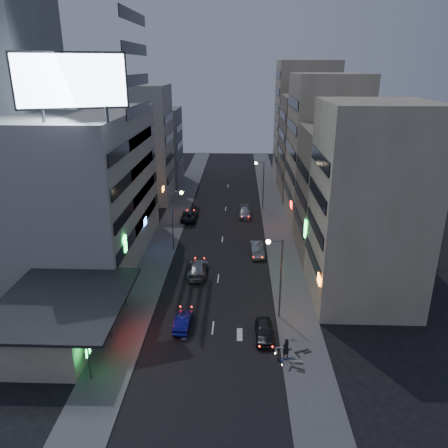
{
  "coord_description": "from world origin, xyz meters",
  "views": [
    {
      "loc": [
        2.31,
        -30.82,
        23.0
      ],
      "look_at": [
        0.6,
        16.13,
        5.9
      ],
      "focal_mm": 35.0,
      "sensor_mm": 36.0,
      "label": 1
    }
  ],
  "objects_px": {
    "scooter_black_a": "(306,364)",
    "scooter_blue": "(294,351)",
    "parked_car_right_mid": "(257,249)",
    "scooter_silver_b": "(290,340)",
    "scooter_black_b": "(309,342)",
    "parked_car_right_far": "(245,212)",
    "parked_car_left": "(189,216)",
    "road_car_silver": "(198,268)",
    "scooter_silver_a": "(303,355)",
    "parked_car_right_near": "(264,331)",
    "road_car_blue": "(183,321)",
    "person": "(286,348)"
  },
  "relations": [
    {
      "from": "scooter_silver_a",
      "to": "scooter_blue",
      "type": "xyz_separation_m",
      "value": [
        -0.67,
        0.49,
        -0.02
      ]
    },
    {
      "from": "parked_car_left",
      "to": "parked_car_right_mid",
      "type": "bearing_deg",
      "value": 127.46
    },
    {
      "from": "parked_car_left",
      "to": "scooter_blue",
      "type": "xyz_separation_m",
      "value": [
        12.6,
        -34.23,
        -0.03
      ]
    },
    {
      "from": "scooter_black_a",
      "to": "scooter_silver_a",
      "type": "xyz_separation_m",
      "value": [
        -0.12,
        1.12,
        0.02
      ]
    },
    {
      "from": "person",
      "to": "parked_car_left",
      "type": "bearing_deg",
      "value": -103.35
    },
    {
      "from": "road_car_silver",
      "to": "scooter_black_b",
      "type": "xyz_separation_m",
      "value": [
        10.83,
        -14.01,
        -0.03
      ]
    },
    {
      "from": "parked_car_right_far",
      "to": "parked_car_right_mid",
      "type": "bearing_deg",
      "value": -85.38
    },
    {
      "from": "parked_car_left",
      "to": "road_car_blue",
      "type": "xyz_separation_m",
      "value": [
        2.83,
        -30.07,
        -0.04
      ]
    },
    {
      "from": "road_car_blue",
      "to": "scooter_black_b",
      "type": "bearing_deg",
      "value": 167.48
    },
    {
      "from": "parked_car_left",
      "to": "road_car_silver",
      "type": "bearing_deg",
      "value": 98.9
    },
    {
      "from": "road_car_blue",
      "to": "scooter_silver_a",
      "type": "xyz_separation_m",
      "value": [
        10.45,
        -4.66,
        0.03
      ]
    },
    {
      "from": "parked_car_right_mid",
      "to": "scooter_silver_b",
      "type": "height_order",
      "value": "parked_car_right_mid"
    },
    {
      "from": "parked_car_left",
      "to": "scooter_silver_a",
      "type": "bearing_deg",
      "value": 110.41
    },
    {
      "from": "road_car_blue",
      "to": "road_car_silver",
      "type": "distance_m",
      "value": 11.02
    },
    {
      "from": "parked_car_right_mid",
      "to": "scooter_black_b",
      "type": "relative_size",
      "value": 2.22
    },
    {
      "from": "parked_car_right_near",
      "to": "person",
      "type": "distance_m",
      "value": 3.33
    },
    {
      "from": "parked_car_left",
      "to": "parked_car_right_far",
      "type": "bearing_deg",
      "value": -168.18
    },
    {
      "from": "parked_car_right_near",
      "to": "parked_car_right_far",
      "type": "relative_size",
      "value": 0.84
    },
    {
      "from": "parked_car_right_near",
      "to": "scooter_blue",
      "type": "xyz_separation_m",
      "value": [
        2.31,
        -2.76,
        -0.03
      ]
    },
    {
      "from": "scooter_black_a",
      "to": "scooter_blue",
      "type": "relative_size",
      "value": 1.01
    },
    {
      "from": "road_car_silver",
      "to": "scooter_black_b",
      "type": "distance_m",
      "value": 17.71
    },
    {
      "from": "parked_car_left",
      "to": "scooter_black_b",
      "type": "distance_m",
      "value": 35.9
    },
    {
      "from": "parked_car_left",
      "to": "road_car_silver",
      "type": "height_order",
      "value": "road_car_silver"
    },
    {
      "from": "person",
      "to": "scooter_black_b",
      "type": "relative_size",
      "value": 0.89
    },
    {
      "from": "parked_car_right_far",
      "to": "parked_car_left",
      "type": "bearing_deg",
      "value": -168.46
    },
    {
      "from": "scooter_black_a",
      "to": "scooter_silver_b",
      "type": "xyz_separation_m",
      "value": [
        -0.98,
        3.07,
        0.07
      ]
    },
    {
      "from": "parked_car_left",
      "to": "person",
      "type": "height_order",
      "value": "person"
    },
    {
      "from": "road_car_silver",
      "to": "scooter_silver_b",
      "type": "xyz_separation_m",
      "value": [
        9.26,
        -13.72,
        -0.03
      ]
    },
    {
      "from": "scooter_black_b",
      "to": "scooter_silver_b",
      "type": "distance_m",
      "value": 1.59
    },
    {
      "from": "scooter_silver_b",
      "to": "parked_car_right_mid",
      "type": "bearing_deg",
      "value": -3.39
    },
    {
      "from": "parked_car_right_mid",
      "to": "scooter_blue",
      "type": "bearing_deg",
      "value": -87.26
    },
    {
      "from": "parked_car_left",
      "to": "scooter_blue",
      "type": "height_order",
      "value": "parked_car_left"
    },
    {
      "from": "scooter_black_b",
      "to": "parked_car_right_mid",
      "type": "bearing_deg",
      "value": -12.9
    },
    {
      "from": "parked_car_right_near",
      "to": "scooter_silver_b",
      "type": "height_order",
      "value": "parked_car_right_near"
    },
    {
      "from": "road_car_silver",
      "to": "scooter_silver_a",
      "type": "distance_m",
      "value": 18.66
    },
    {
      "from": "road_car_blue",
      "to": "scooter_blue",
      "type": "xyz_separation_m",
      "value": [
        9.78,
        -4.16,
        0.01
      ]
    },
    {
      "from": "scooter_black_b",
      "to": "scooter_silver_b",
      "type": "height_order",
      "value": "scooter_black_b"
    },
    {
      "from": "parked_car_right_mid",
      "to": "scooter_silver_a",
      "type": "relative_size",
      "value": 2.46
    },
    {
      "from": "parked_car_left",
      "to": "person",
      "type": "xyz_separation_m",
      "value": [
        11.89,
        -34.37,
        0.34
      ]
    },
    {
      "from": "scooter_black_a",
      "to": "scooter_blue",
      "type": "bearing_deg",
      "value": 46.6
    },
    {
      "from": "parked_car_right_near",
      "to": "scooter_blue",
      "type": "relative_size",
      "value": 2.29
    },
    {
      "from": "road_car_blue",
      "to": "scooter_blue",
      "type": "bearing_deg",
      "value": 159.45
    },
    {
      "from": "parked_car_right_far",
      "to": "person",
      "type": "xyz_separation_m",
      "value": [
        3.04,
        -36.3,
        0.33
      ]
    },
    {
      "from": "road_car_blue",
      "to": "person",
      "type": "distance_m",
      "value": 10.04
    },
    {
      "from": "parked_car_right_mid",
      "to": "scooter_silver_a",
      "type": "xyz_separation_m",
      "value": [
        3.0,
        -21.55,
        -0.06
      ]
    },
    {
      "from": "road_car_silver",
      "to": "parked_car_right_mid",
      "type": "bearing_deg",
      "value": -140.53
    },
    {
      "from": "parked_car_right_far",
      "to": "scooter_black_a",
      "type": "relative_size",
      "value": 2.69
    },
    {
      "from": "parked_car_left",
      "to": "scooter_silver_a",
      "type": "relative_size",
      "value": 2.71
    },
    {
      "from": "parked_car_right_far",
      "to": "scooter_black_a",
      "type": "bearing_deg",
      "value": -83.92
    },
    {
      "from": "parked_car_right_far",
      "to": "scooter_black_b",
      "type": "relative_size",
      "value": 2.36
    }
  ]
}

